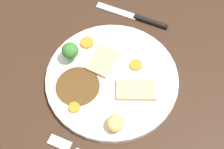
# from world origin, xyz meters

# --- Properties ---
(dining_table) EXTENTS (1.20, 0.84, 0.04)m
(dining_table) POSITION_xyz_m (0.00, 0.00, 0.02)
(dining_table) COLOR #382316
(dining_table) RESTS_ON ground
(dinner_plate) EXTENTS (0.28, 0.28, 0.01)m
(dinner_plate) POSITION_xyz_m (0.04, 0.02, 0.04)
(dinner_plate) COLOR white
(dinner_plate) RESTS_ON dining_table
(gravy_pool) EXTENTS (0.09, 0.09, 0.00)m
(gravy_pool) POSITION_xyz_m (-0.01, 0.08, 0.05)
(gravy_pool) COLOR #563819
(gravy_pool) RESTS_ON dinner_plate
(meat_slice_main) EXTENTS (0.08, 0.06, 0.01)m
(meat_slice_main) POSITION_xyz_m (0.06, 0.06, 0.05)
(meat_slice_main) COLOR tan
(meat_slice_main) RESTS_ON dinner_plate
(meat_slice_under) EXTENTS (0.07, 0.09, 0.01)m
(meat_slice_under) POSITION_xyz_m (0.02, -0.03, 0.05)
(meat_slice_under) COLOR tan
(meat_slice_under) RESTS_ON dinner_plate
(roast_potato_left) EXTENTS (0.04, 0.04, 0.03)m
(roast_potato_left) POSITION_xyz_m (-0.07, -0.02, 0.06)
(roast_potato_left) COLOR #D8B260
(roast_potato_left) RESTS_ON dinner_plate
(carrot_coin_front) EXTENTS (0.03, 0.03, 0.01)m
(carrot_coin_front) POSITION_xyz_m (0.08, -0.02, 0.05)
(carrot_coin_front) COLOR orange
(carrot_coin_front) RESTS_ON dinner_plate
(carrot_coin_back) EXTENTS (0.03, 0.03, 0.01)m
(carrot_coin_back) POSITION_xyz_m (0.10, 0.11, 0.05)
(carrot_coin_back) COLOR orange
(carrot_coin_back) RESTS_ON dinner_plate
(carrot_coin_side) EXTENTS (0.02, 0.02, 0.01)m
(carrot_coin_side) POSITION_xyz_m (-0.06, 0.07, 0.05)
(carrot_coin_side) COLOR orange
(carrot_coin_side) RESTS_ON dinner_plate
(broccoli_floret) EXTENTS (0.04, 0.04, 0.05)m
(broccoli_floret) POSITION_xyz_m (0.05, 0.12, 0.08)
(broccoli_floret) COLOR #8CB766
(broccoli_floret) RESTS_ON dinner_plate
(knife) EXTENTS (0.03, 0.19, 0.01)m
(knife) POSITION_xyz_m (0.22, 0.02, 0.04)
(knife) COLOR black
(knife) RESTS_ON dining_table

